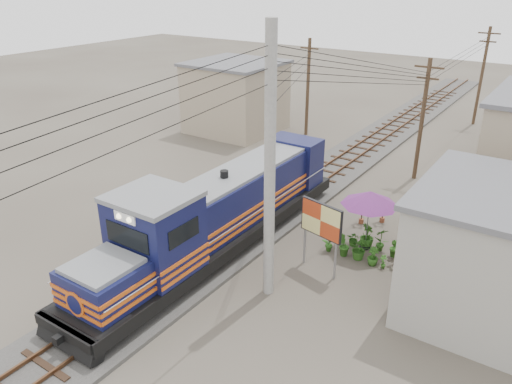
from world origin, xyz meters
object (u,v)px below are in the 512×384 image
Objects in this scene: locomotive at (217,215)px; market_umbrella at (370,198)px; billboard at (321,222)px; vendor at (435,233)px.

market_umbrella is (5.29, 3.84, 0.70)m from locomotive.
locomotive is 4.95× the size of market_umbrella.
vendor is (3.37, 4.48, -1.51)m from billboard.
billboard is at bearing 11.80° from vendor.
locomotive reaches higher than billboard.
billboard reaches higher than market_umbrella.
billboard is 0.95× the size of market_umbrella.
locomotive is at bearing -144.02° from market_umbrella.
billboard is 2.09× the size of vendor.
billboard is at bearing -107.18° from market_umbrella.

